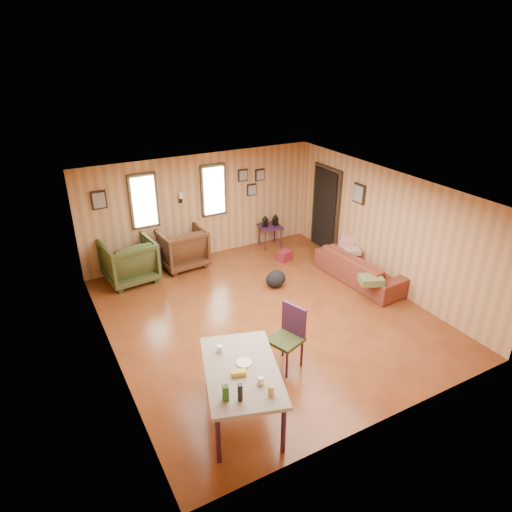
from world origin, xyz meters
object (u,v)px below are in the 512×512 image
Objects in this scene: sofa at (362,263)px; recliner_green at (129,259)px; recliner_brown at (181,245)px; side_table at (270,225)px; end_table at (147,253)px; dining_table at (242,374)px.

recliner_green is (-4.27, 2.33, 0.10)m from sofa.
side_table is (2.28, -0.00, 0.06)m from recliner_brown.
side_table reaches higher than end_table.
dining_table is (-3.95, -2.26, 0.32)m from sofa.
recliner_brown is at bearing -14.14° from end_table.
end_table is (0.46, 0.33, -0.11)m from recliner_green.
end_table is 3.04m from side_table.
recliner_green is 3.49m from side_table.
recliner_green is at bearing 2.68° from recliner_brown.
recliner_brown reaches higher than end_table.
side_table is at bearing -3.62° from end_table.
recliner_green reaches higher than side_table.
sofa is 4.86m from recliner_green.
recliner_brown is at bearing 179.90° from side_table.
recliner_brown is at bearing 96.76° from dining_table.
dining_table is (-3.17, -4.73, 0.17)m from side_table.
side_table is at bearing 175.73° from recliner_brown.
dining_table is at bearing 75.12° from recliner_brown.
recliner_brown is 4.82m from dining_table.
recliner_brown is 0.77m from end_table.
dining_table reaches higher than recliner_brown.
dining_table reaches higher than end_table.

